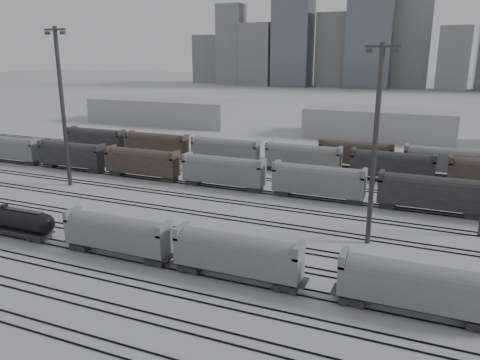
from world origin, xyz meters
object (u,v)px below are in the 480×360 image
at_px(hopper_car_a, 117,232).
at_px(hopper_car_b, 237,253).
at_px(hopper_car_c, 417,285).
at_px(tank_car_b, 6,218).
at_px(light_mast_c, 375,142).

height_order(hopper_car_a, hopper_car_b, hopper_car_b).
xyz_separation_m(hopper_car_b, hopper_car_c, (17.70, 0.00, 0.00)).
distance_m(tank_car_b, hopper_car_c, 50.88).
bearing_deg(hopper_car_c, light_mast_c, 112.37).
distance_m(hopper_car_b, hopper_car_c, 17.70).
bearing_deg(hopper_car_b, tank_car_b, 180.00).
xyz_separation_m(tank_car_b, light_mast_c, (44.49, 15.50, 10.72)).
bearing_deg(tank_car_b, hopper_car_b, 0.00).
distance_m(tank_car_b, light_mast_c, 48.32).
distance_m(hopper_car_a, hopper_car_b, 15.31).
distance_m(tank_car_b, hopper_car_b, 33.18).
bearing_deg(light_mast_c, hopper_car_c, -67.63).
xyz_separation_m(hopper_car_b, light_mast_c, (11.32, 15.50, 9.90)).
height_order(tank_car_b, light_mast_c, light_mast_c).
bearing_deg(hopper_car_a, hopper_car_c, 0.00).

